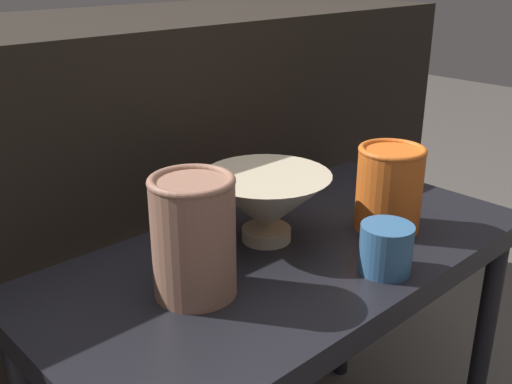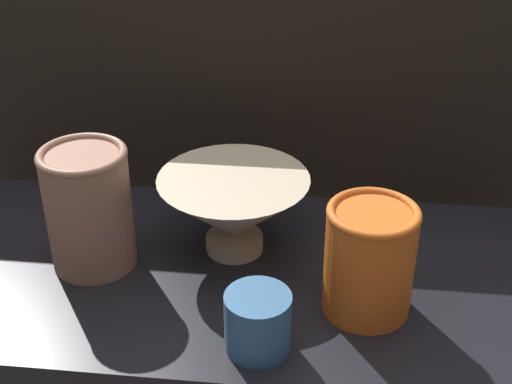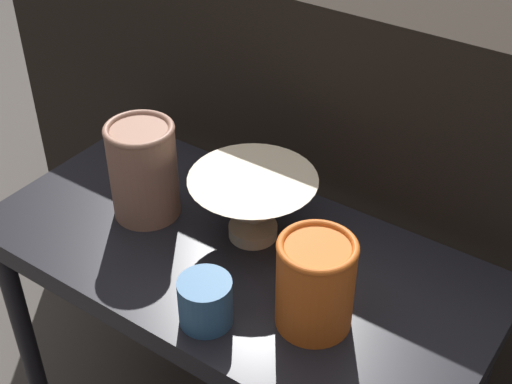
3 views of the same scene
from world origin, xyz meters
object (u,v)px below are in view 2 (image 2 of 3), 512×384
(bowl, at_px, (233,209))
(vase_textured_left, at_px, (89,206))
(vase_colorful_right, at_px, (370,258))
(cup, at_px, (258,322))

(bowl, relative_size, vase_textured_left, 1.21)
(bowl, relative_size, vase_colorful_right, 1.43)
(vase_colorful_right, bearing_deg, vase_textured_left, 170.91)
(vase_colorful_right, relative_size, cup, 1.86)
(bowl, height_order, vase_colorful_right, vase_colorful_right)
(vase_textured_left, xyz_separation_m, cup, (0.24, -0.14, -0.05))
(vase_colorful_right, height_order, cup, vase_colorful_right)
(bowl, distance_m, vase_colorful_right, 0.21)
(bowl, relative_size, cup, 2.65)
(vase_textured_left, relative_size, cup, 2.19)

